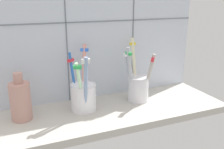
% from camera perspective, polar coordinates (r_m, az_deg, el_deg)
% --- Properties ---
extents(counter_slab, '(0.64, 0.22, 0.02)m').
position_cam_1_polar(counter_slab, '(0.74, 0.83, -8.34)').
color(counter_slab, '#BCB7AD').
rests_on(counter_slab, ground).
extents(tile_wall_back, '(0.64, 0.02, 0.45)m').
position_cam_1_polar(tile_wall_back, '(0.78, -2.66, 9.65)').
color(tile_wall_back, silver).
rests_on(tile_wall_back, ground).
extents(toothbrush_cup_left, '(0.07, 0.12, 0.18)m').
position_cam_1_polar(toothbrush_cup_left, '(0.71, -6.47, -4.46)').
color(toothbrush_cup_left, white).
rests_on(toothbrush_cup_left, counter_slab).
extents(toothbrush_cup_right, '(0.09, 0.10, 0.19)m').
position_cam_1_polar(toothbrush_cup_right, '(0.77, 5.78, -2.39)').
color(toothbrush_cup_right, silver).
rests_on(toothbrush_cup_right, counter_slab).
extents(ceramic_vase, '(0.05, 0.05, 0.13)m').
position_cam_1_polar(ceramic_vase, '(0.69, -19.88, -5.47)').
color(ceramic_vase, tan).
rests_on(ceramic_vase, counter_slab).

